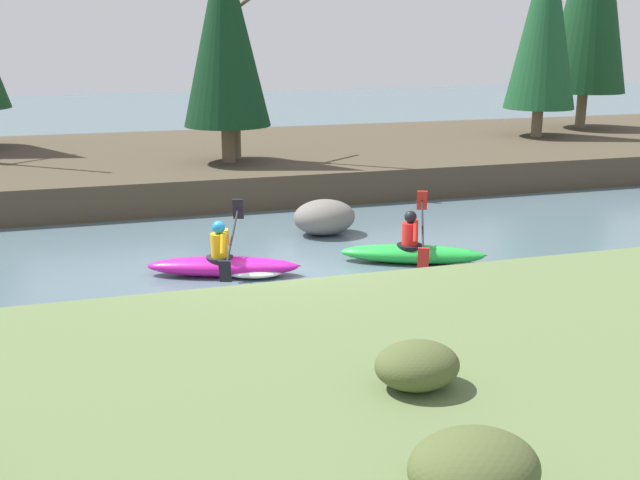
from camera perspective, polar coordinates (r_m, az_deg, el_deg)
ground_plane at (r=13.26m, az=-3.54°, el=-2.90°), size 90.00×90.00×0.00m
riverbank_near at (r=8.05m, az=6.34°, el=-13.47°), size 44.00×7.95×0.56m
riverbank_far at (r=22.85m, az=-9.47°, el=5.76°), size 44.00×9.90×0.83m
conifer_tree_centre at (r=20.15m, az=-7.27°, el=15.55°), size 2.29×2.29×5.89m
conifer_tree_mid_right at (r=26.37m, az=16.77°, el=15.93°), size 2.32×2.32×6.80m
bare_tree_mid_upstream at (r=20.91m, az=-6.56°, el=13.18°), size 3.01×2.97×5.41m
shrub_clump_second at (r=6.27m, az=11.65°, el=-16.69°), size 1.08×0.90×0.58m
shrub_clump_third at (r=8.00m, az=7.41°, el=-9.45°), size 0.92×0.76×0.50m
kayaker_lead at (r=14.16m, az=7.13°, el=-0.87°), size 2.72×1.97×1.20m
kayaker_middle at (r=13.41m, az=-6.92°, el=-1.89°), size 2.76×2.02×1.20m
boulder_midstream at (r=16.02m, az=0.33°, el=1.75°), size 1.34×1.05×0.76m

